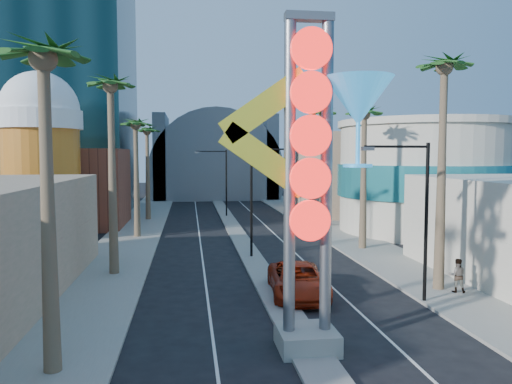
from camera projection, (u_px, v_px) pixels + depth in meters
The scene contains 22 objects.
sidewalk_west at pixel (138, 229), 49.35m from camera, with size 5.00×100.00×0.15m, color gray.
sidewalk_east at pixel (324, 225), 51.87m from camera, with size 5.00×100.00×0.15m, color gray.
median at pixel (231, 223), 53.58m from camera, with size 1.60×84.00×0.15m, color gray.
hotel_tower at pixel (46, 15), 62.63m from camera, with size 20.00×20.00×50.00m, color black.
brick_filler_west at pixel (75, 188), 51.16m from camera, with size 10.00×10.00×8.00m, color brown.
filler_east at pixel (346, 173), 65.22m from camera, with size 10.00×20.00×10.00m, color tan.
beer_mug at pixel (41, 150), 42.83m from camera, with size 7.00×7.00×14.50m.
turquoise_building at pixel (425, 177), 47.67m from camera, with size 16.60×16.60×10.60m.
canopy at pixel (214, 173), 86.86m from camera, with size 22.00×16.00×22.00m.
neon_sign at pixel (330, 157), 18.52m from camera, with size 6.53×2.60×12.55m.
streetlight_0 at pixel (259, 190), 35.50m from camera, with size 3.79×0.25×8.00m.
streetlight_1 at pixel (222, 176), 59.08m from camera, with size 3.79×0.25×8.00m.
streetlight_2 at pixel (417, 207), 24.47m from camera, with size 3.45×0.25×8.00m.
palm_0 at pixel (44, 76), 16.07m from camera, with size 2.40×2.40×11.70m.
palm_1 at pixel (111, 98), 29.84m from camera, with size 2.40×2.40×12.70m.
palm_2 at pixel (136, 131), 43.77m from camera, with size 2.40×2.40×11.20m.
palm_3 at pixel (147, 136), 55.63m from camera, with size 2.40×2.40×11.20m.
palm_5 at pixel (444, 81), 26.26m from camera, with size 2.40×2.40×13.20m.
palm_6 at pixel (364, 122), 38.22m from camera, with size 2.40×2.40×11.70m.
palm_7 at pixel (323, 121), 50.02m from camera, with size 2.40×2.40×12.70m.
red_pickup at pixel (298, 280), 26.09m from camera, with size 2.81×6.09×1.69m, color #9E240C.
pedestrian_b at pixel (457, 275), 26.32m from camera, with size 0.87×0.68×1.79m, color gray.
Camera 1 is at (-4.38, -15.07, 7.41)m, focal length 35.00 mm.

